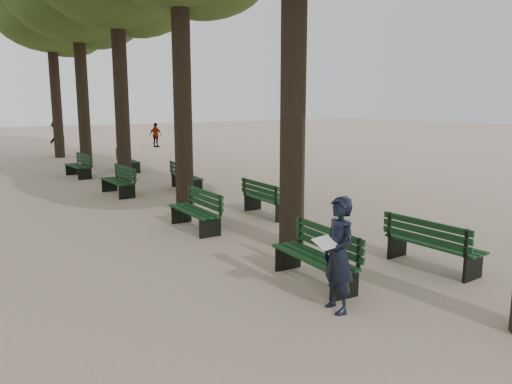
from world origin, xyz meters
TOP-DOWN VIEW (x-y plane):
  - ground at (0.00, 0.00)m, footprint 120.00×120.00m
  - tree_central_5 at (1.50, 23.00)m, footprint 6.00×6.00m
  - bench_left_0 at (0.37, 0.97)m, footprint 0.72×1.84m
  - bench_left_1 at (0.37, 5.19)m, footprint 0.64×1.82m
  - bench_left_2 at (0.37, 10.52)m, footprint 0.61×1.81m
  - bench_left_3 at (0.37, 15.16)m, footprint 0.66×1.83m
  - bench_right_0 at (2.63, 0.35)m, footprint 0.62×1.82m
  - bench_right_1 at (2.63, 5.42)m, footprint 0.67×1.83m
  - bench_right_2 at (2.63, 10.17)m, footprint 0.76×1.85m
  - bench_right_3 at (2.63, 15.72)m, footprint 0.68×1.83m
  - man_with_map at (-0.09, -0.07)m, footprint 0.66×0.72m
  - pedestrian_c at (8.20, 25.83)m, footprint 0.98×0.52m
  - pedestrian_b at (1.59, 23.68)m, footprint 0.79×1.30m

SIDE VIEW (x-z plane):
  - ground at x=0.00m, z-range 0.00..0.00m
  - bench_left_0 at x=0.37m, z-range -0.19..0.73m
  - bench_left_1 at x=0.37m, z-range -0.19..0.73m
  - bench_left_2 at x=0.37m, z-range -0.19..0.73m
  - bench_left_3 at x=0.37m, z-range -0.19..0.73m
  - bench_right_0 at x=2.63m, z-range -0.19..0.73m
  - bench_right_1 at x=2.63m, z-range -0.19..0.73m
  - bench_right_2 at x=2.63m, z-range -0.19..0.73m
  - bench_right_3 at x=2.63m, z-range -0.19..0.73m
  - pedestrian_c at x=8.20m, z-range 0.00..1.59m
  - man_with_map at x=-0.09m, z-range 0.00..1.67m
  - pedestrian_b at x=1.59m, z-range 0.00..1.93m
  - tree_central_5 at x=1.50m, z-range 2.68..12.63m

